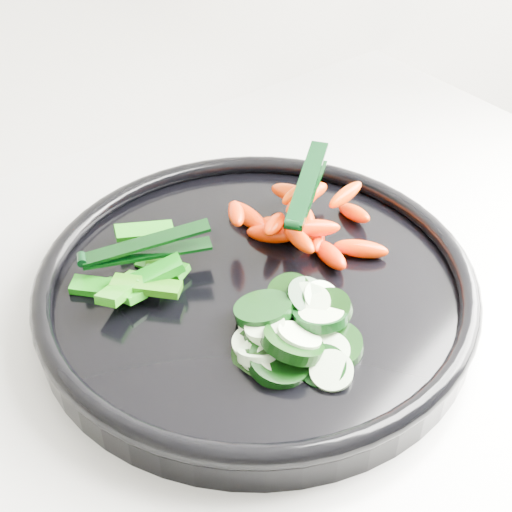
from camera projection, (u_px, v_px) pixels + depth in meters
veggie_tray at (256, 287)px, 0.61m from camera, size 0.47×0.47×0.04m
cucumber_pile at (290, 333)px, 0.55m from camera, size 0.12×0.12×0.04m
carrot_pile at (301, 220)px, 0.65m from camera, size 0.14×0.15×0.05m
pepper_pile at (141, 272)px, 0.61m from camera, size 0.11×0.11×0.04m
tong_carrot at (306, 190)px, 0.63m from camera, size 0.10×0.08×0.02m
tong_pepper at (143, 249)px, 0.60m from camera, size 0.11×0.06×0.02m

